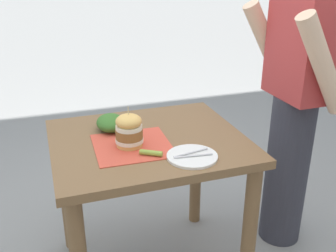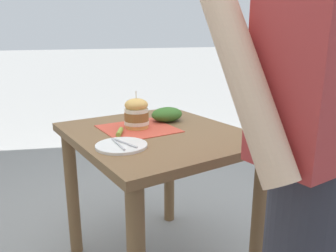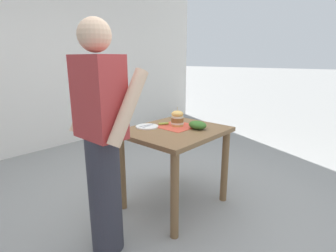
{
  "view_description": "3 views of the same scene",
  "coord_description": "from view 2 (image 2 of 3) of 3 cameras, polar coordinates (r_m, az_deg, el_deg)",
  "views": [
    {
      "loc": [
        1.64,
        -0.45,
        1.57
      ],
      "look_at": [
        0.0,
        0.1,
        0.84
      ],
      "focal_mm": 42.0,
      "sensor_mm": 36.0,
      "label": 1
    },
    {
      "loc": [
        0.8,
        1.33,
        1.23
      ],
      "look_at": [
        0.0,
        0.1,
        0.84
      ],
      "focal_mm": 35.0,
      "sensor_mm": 36.0,
      "label": 2
    },
    {
      "loc": [
        -1.54,
        1.83,
        1.43
      ],
      "look_at": [
        0.0,
        0.1,
        0.84
      ],
      "focal_mm": 28.0,
      "sensor_mm": 36.0,
      "label": 3
    }
  ],
  "objects": [
    {
      "name": "patio_table",
      "position": [
        1.67,
        -1.89,
        -6.04
      ],
      "size": [
        0.78,
        0.91,
        0.79
      ],
      "color": "brown",
      "rests_on": "ground"
    },
    {
      "name": "serving_paper",
      "position": [
        1.67,
        -5.23,
        -0.46
      ],
      "size": [
        0.35,
        0.35,
        0.0
      ],
      "primitive_type": "cube",
      "rotation": [
        0.0,
        0.0,
        -0.03
      ],
      "color": "#D64C38",
      "rests_on": "patio_table"
    },
    {
      "name": "sandwich",
      "position": [
        1.66,
        -5.51,
        2.23
      ],
      "size": [
        0.13,
        0.13,
        0.19
      ],
      "color": "#E5B25B",
      "rests_on": "serving_paper"
    },
    {
      "name": "pickle_spear",
      "position": [
        1.57,
        -8.4,
        -1.05
      ],
      "size": [
        0.07,
        0.1,
        0.02
      ],
      "primitive_type": "cylinder",
      "rotation": [
        0.0,
        1.57,
        1.0
      ],
      "color": "#8EA83D",
      "rests_on": "serving_paper"
    },
    {
      "name": "side_plate_with_forks",
      "position": [
        1.4,
        -8.11,
        -3.39
      ],
      "size": [
        0.22,
        0.22,
        0.02
      ],
      "color": "white",
      "rests_on": "patio_table"
    },
    {
      "name": "side_salad",
      "position": [
        1.81,
        -0.18,
        2.03
      ],
      "size": [
        0.18,
        0.14,
        0.08
      ],
      "primitive_type": "ellipsoid",
      "color": "#386B28",
      "rests_on": "patio_table"
    },
    {
      "name": "diner_across_table",
      "position": [
        1.03,
        23.84,
        -5.91
      ],
      "size": [
        0.55,
        0.35,
        1.69
      ],
      "color": "#33333D",
      "rests_on": "ground"
    }
  ]
}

